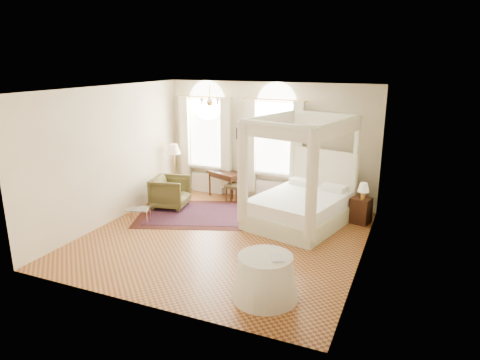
# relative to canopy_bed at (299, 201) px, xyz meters

# --- Properties ---
(ground) EXTENTS (6.00, 6.00, 0.00)m
(ground) POSITION_rel_canopy_bed_xyz_m (-1.33, -1.45, -0.59)
(ground) COLOR #AF6C32
(ground) RESTS_ON ground
(room_walls) EXTENTS (6.00, 6.00, 6.00)m
(room_walls) POSITION_rel_canopy_bed_xyz_m (-1.33, -1.45, 1.39)
(room_walls) COLOR #F4E3BA
(room_walls) RESTS_ON ground
(window_left) EXTENTS (1.62, 0.27, 3.29)m
(window_left) POSITION_rel_canopy_bed_xyz_m (-3.23, 1.42, 0.89)
(window_left) COLOR white
(window_left) RESTS_ON room_walls
(window_right) EXTENTS (1.62, 0.27, 3.29)m
(window_right) POSITION_rel_canopy_bed_xyz_m (-1.13, 1.42, 0.89)
(window_right) COLOR white
(window_right) RESTS_ON room_walls
(chandelier) EXTENTS (0.51, 0.45, 0.50)m
(chandelier) POSITION_rel_canopy_bed_xyz_m (-2.23, -0.25, 2.31)
(chandelier) COLOR #C58A41
(chandelier) RESTS_ON room_walls
(wall_pictures) EXTENTS (2.54, 0.03, 0.39)m
(wall_pictures) POSITION_rel_canopy_bed_xyz_m (-1.25, 1.52, 1.30)
(wall_pictures) COLOR black
(wall_pictures) RESTS_ON room_walls
(canopy_bed) EXTENTS (2.48, 2.80, 2.61)m
(canopy_bed) POSITION_rel_canopy_bed_xyz_m (0.00, 0.00, 0.00)
(canopy_bed) COLOR beige
(canopy_bed) RESTS_ON ground
(nightstand) EXTENTS (0.53, 0.50, 0.64)m
(nightstand) POSITION_rel_canopy_bed_xyz_m (1.37, 0.70, -0.27)
(nightstand) COLOR #391B0F
(nightstand) RESTS_ON ground
(nightstand_lamp) EXTENTS (0.28, 0.28, 0.40)m
(nightstand_lamp) POSITION_rel_canopy_bed_xyz_m (1.40, 0.64, 0.31)
(nightstand_lamp) COLOR #C58A41
(nightstand_lamp) RESTS_ON nightstand
(writing_desk) EXTENTS (1.15, 0.87, 0.77)m
(writing_desk) POSITION_rel_canopy_bed_xyz_m (-2.54, 1.22, 0.06)
(writing_desk) COLOR #391B0F
(writing_desk) RESTS_ON ground
(laptop) EXTENTS (0.36, 0.28, 0.02)m
(laptop) POSITION_rel_canopy_bed_xyz_m (-2.75, 1.29, 0.19)
(laptop) COLOR black
(laptop) RESTS_ON writing_desk
(stool) EXTENTS (0.48, 0.48, 0.50)m
(stool) POSITION_rel_canopy_bed_xyz_m (-2.15, 1.00, -0.18)
(stool) COLOR #41371B
(stool) RESTS_ON ground
(armchair) EXTENTS (1.09, 1.07, 0.84)m
(armchair) POSITION_rel_canopy_bed_xyz_m (-3.54, -0.14, -0.17)
(armchair) COLOR #48421F
(armchair) RESTS_ON ground
(coffee_table) EXTENTS (0.65, 0.55, 0.38)m
(coffee_table) POSITION_rel_canopy_bed_xyz_m (-3.61, -1.47, -0.25)
(coffee_table) COLOR silver
(coffee_table) RESTS_ON ground
(floor_lamp) EXTENTS (0.39, 0.39, 1.53)m
(floor_lamp) POSITION_rel_canopy_bed_xyz_m (-4.00, 0.85, 0.71)
(floor_lamp) COLOR #C58A41
(floor_lamp) RESTS_ON ground
(oriental_rug) EXTENTS (3.56, 3.06, 0.01)m
(oriental_rug) POSITION_rel_canopy_bed_xyz_m (-2.61, -0.36, -0.59)
(oriental_rug) COLOR #41170F
(oriental_rug) RESTS_ON ground
(side_table) EXTENTS (1.13, 1.13, 0.77)m
(side_table) POSITION_rel_canopy_bed_xyz_m (0.39, -3.46, -0.22)
(side_table) COLOR white
(side_table) RESTS_ON ground
(book) EXTENTS (0.28, 0.31, 0.02)m
(book) POSITION_rel_canopy_bed_xyz_m (0.51, -3.52, 0.19)
(book) COLOR black
(book) RESTS_ON side_table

